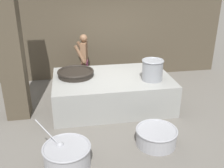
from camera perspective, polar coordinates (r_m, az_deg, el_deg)
name	(u,v)px	position (r m, az deg, el deg)	size (l,w,h in m)	color
ground_plane	(112,105)	(7.25, 0.00, -4.50)	(60.00, 60.00, 0.00)	#666059
back_wall	(100,11)	(8.76, -2.65, 15.61)	(8.33, 0.24, 4.44)	#4C4233
support_pillar	(7,28)	(6.42, -21.90, 11.29)	(0.54, 0.54, 4.44)	#4C4233
hearth_platform	(112,91)	(7.07, 0.00, -1.54)	(3.08, 1.99, 0.82)	gray
giant_wok_near	(76,73)	(6.99, -7.91, 2.40)	(0.97, 0.97, 0.17)	black
stock_pot	(152,70)	(6.70, 8.79, 3.12)	(0.56, 0.56, 0.53)	gray
cook	(84,59)	(8.20, -6.09, 5.50)	(0.45, 0.65, 1.66)	brown
prep_bowl_vegetables	(67,155)	(5.11, -9.76, -14.93)	(1.02, 0.92, 0.79)	#9E9EA3
prep_bowl_meat	(156,136)	(5.67, 9.62, -11.07)	(0.88, 0.88, 0.36)	#9E9EA3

